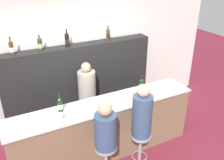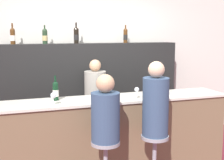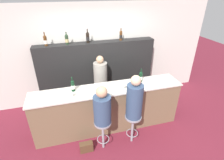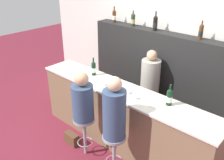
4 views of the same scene
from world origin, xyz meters
TOP-DOWN VIEW (x-y plane):
  - wall_back at (0.00, 1.63)m, footprint 6.40×0.05m
  - bar_counter at (0.00, 0.26)m, footprint 3.20×0.57m
  - back_bar_cabinet at (0.00, 1.41)m, footprint 3.00×0.28m
  - wine_bottle_counter_0 at (-0.70, 0.36)m, footprint 0.07×0.07m
  - wine_bottle_counter_1 at (0.77, 0.36)m, footprint 0.08×0.08m
  - wine_bottle_backbar_0 at (-1.17, 1.41)m, footprint 0.07×0.07m
  - wine_bottle_backbar_1 at (-0.69, 1.41)m, footprint 0.08×0.08m
  - wine_bottle_backbar_2 at (-0.20, 1.41)m, footprint 0.08×0.08m
  - wine_bottle_backbar_3 at (0.63, 1.41)m, footprint 0.07×0.07m
  - wine_glass_0 at (-0.76, 0.11)m, footprint 0.07×0.07m
  - wine_glass_1 at (-0.17, 0.11)m, footprint 0.07×0.07m
  - wine_glass_2 at (0.30, 0.11)m, footprint 0.07×0.07m
  - bar_stool_left at (-0.25, -0.30)m, footprint 0.33×0.33m
  - guest_seated_left at (-0.25, -0.30)m, footprint 0.32×0.32m
  - bar_stool_right at (0.36, -0.30)m, footprint 0.33×0.33m
  - guest_seated_right at (0.36, -0.30)m, footprint 0.31×0.31m
  - bartender at (0.01, 1.05)m, footprint 0.33×0.33m

SIDE VIEW (x-z plane):
  - bar_stool_left at x=-0.25m, z-range 0.18..0.85m
  - bar_stool_right at x=0.36m, z-range 0.18..0.85m
  - bar_counter at x=0.00m, z-range 0.00..1.03m
  - bartender at x=0.01m, z-range -0.06..1.41m
  - back_bar_cabinet at x=0.00m, z-range 0.00..1.70m
  - guest_seated_left at x=-0.25m, z-range 0.62..1.38m
  - guest_seated_right at x=0.36m, z-range 0.62..1.50m
  - wine_glass_1 at x=-0.17m, z-range 1.06..1.19m
  - wine_glass_0 at x=-0.76m, z-range 1.07..1.22m
  - wine_glass_2 at x=0.30m, z-range 1.07..1.22m
  - wine_bottle_counter_1 at x=0.77m, z-range 1.00..1.31m
  - wine_bottle_counter_0 at x=-0.70m, z-range 1.00..1.31m
  - wall_back at x=0.00m, z-range 0.00..2.60m
  - wine_bottle_backbar_1 at x=-0.69m, z-range 1.67..1.96m
  - wine_bottle_backbar_0 at x=-1.17m, z-range 1.67..1.98m
  - wine_bottle_backbar_3 at x=0.63m, z-range 1.67..1.97m
  - wine_bottle_backbar_2 at x=-0.20m, z-range 1.66..1.99m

